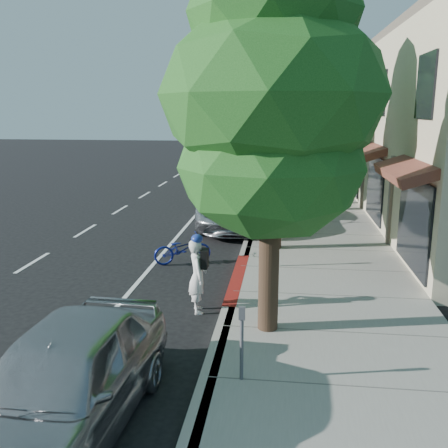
% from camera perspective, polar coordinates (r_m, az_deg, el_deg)
% --- Properties ---
extents(ground, '(120.00, 120.00, 0.00)m').
position_cam_1_polar(ground, '(12.23, 1.08, -8.30)').
color(ground, black).
rests_on(ground, ground).
extents(sidewalk, '(4.60, 56.00, 0.15)m').
position_cam_1_polar(sidewalk, '(19.85, 10.13, 0.10)').
color(sidewalk, gray).
rests_on(sidewalk, ground).
extents(curb, '(0.30, 56.00, 0.15)m').
position_cam_1_polar(curb, '(19.86, 3.49, 0.28)').
color(curb, '#9E998E').
rests_on(curb, ground).
extents(curb_red_segment, '(0.32, 4.00, 0.15)m').
position_cam_1_polar(curb_red_segment, '(13.14, 1.54, -6.42)').
color(curb_red_segment, maroon).
rests_on(curb_red_segment, ground).
extents(storefront_building, '(10.00, 36.00, 7.00)m').
position_cam_1_polar(storefront_building, '(30.53, 23.46, 10.20)').
color(storefront_building, beige).
rests_on(storefront_building, ground).
extents(street_tree_0, '(4.14, 4.14, 7.31)m').
position_cam_1_polar(street_tree_0, '(9.34, 5.55, 13.78)').
color(street_tree_0, black).
rests_on(street_tree_0, ground).
extents(street_tree_1, '(4.79, 4.79, 7.83)m').
position_cam_1_polar(street_tree_1, '(15.34, 6.23, 14.40)').
color(street_tree_1, black).
rests_on(street_tree_1, ground).
extents(street_tree_2, '(3.81, 3.81, 7.13)m').
position_cam_1_polar(street_tree_2, '(21.33, 6.49, 13.15)').
color(street_tree_2, black).
rests_on(street_tree_2, ground).
extents(street_tree_3, '(4.85, 4.85, 7.73)m').
position_cam_1_polar(street_tree_3, '(27.34, 6.67, 13.56)').
color(street_tree_3, black).
rests_on(street_tree_3, ground).
extents(street_tree_4, '(4.16, 4.16, 7.78)m').
position_cam_1_polar(street_tree_4, '(33.34, 6.78, 13.78)').
color(street_tree_4, black).
rests_on(street_tree_4, ground).
extents(street_tree_5, '(4.47, 4.47, 7.07)m').
position_cam_1_polar(street_tree_5, '(39.33, 6.82, 12.76)').
color(street_tree_5, black).
rests_on(street_tree_5, ground).
extents(cyclist, '(0.56, 0.70, 1.67)m').
position_cam_1_polar(cyclist, '(11.12, -3.05, -5.96)').
color(cyclist, silver).
rests_on(cyclist, ground).
extents(bicycle, '(1.78, 1.22, 0.89)m').
position_cam_1_polar(bicycle, '(14.68, -4.76, -2.86)').
color(bicycle, navy).
rests_on(bicycle, ground).
extents(silver_suv, '(3.14, 6.53, 1.79)m').
position_cam_1_polar(silver_suv, '(19.49, 2.01, 2.52)').
color(silver_suv, '#B0B1B5').
rests_on(silver_suv, ground).
extents(dark_sedan, '(1.69, 4.68, 1.53)m').
position_cam_1_polar(dark_sedan, '(21.96, 1.99, 3.37)').
color(dark_sedan, black).
rests_on(dark_sedan, ground).
extents(white_pickup, '(2.44, 5.65, 1.62)m').
position_cam_1_polar(white_pickup, '(32.06, 2.17, 6.50)').
color(white_pickup, white).
rests_on(white_pickup, ground).
extents(dark_suv_far, '(2.27, 5.33, 1.80)m').
position_cam_1_polar(dark_suv_far, '(36.15, 2.62, 7.38)').
color(dark_suv_far, black).
rests_on(dark_suv_far, ground).
extents(near_car_a, '(2.13, 4.80, 1.61)m').
position_cam_1_polar(near_car_a, '(7.48, -17.95, -16.82)').
color(near_car_a, '#A3A4A8').
rests_on(near_car_a, ground).
extents(pedestrian, '(0.86, 0.71, 1.64)m').
position_cam_1_polar(pedestrian, '(23.80, 12.03, 4.34)').
color(pedestrian, black).
rests_on(pedestrian, sidewalk).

